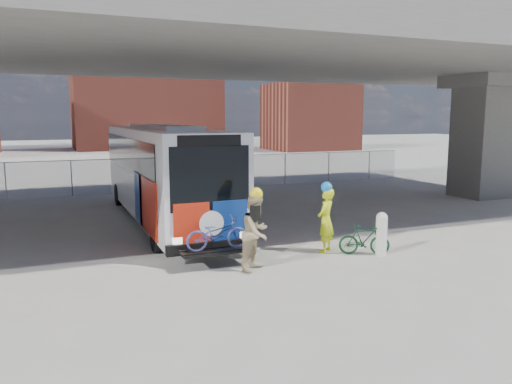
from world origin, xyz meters
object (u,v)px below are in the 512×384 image
bike_parked (364,240)px  cyclist_tan (256,231)px  bus (163,167)px  bollard (381,232)px  cyclist_hivis (326,218)px

bike_parked → cyclist_tan: bearing=119.7°
bus → bollard: (4.78, -7.24, -1.43)m
bus → cyclist_tan: bearing=-83.0°
bike_parked → bollard: bearing=-86.4°
bus → bike_parked: 8.44m
cyclist_hivis → cyclist_tan: bearing=-20.5°
bollard → cyclist_tan: 3.92m
cyclist_hivis → bike_parked: size_ratio=1.44×
bollard → cyclist_hivis: 1.64m
bus → cyclist_tan: bus is taller
cyclist_tan → bike_parked: size_ratio=1.49×
cyclist_tan → bike_parked: 3.51m
bus → cyclist_tan: 7.29m
bollard → cyclist_tan: size_ratio=0.58×
bollard → bike_parked: bearing=155.9°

